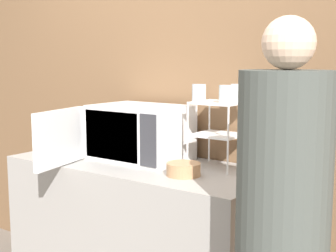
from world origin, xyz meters
TOP-DOWN VIEW (x-y plane):
  - wall_back at (0.00, 0.69)m, footprint 8.00×0.06m
  - counter at (0.00, 0.32)m, footprint 1.53×0.65m
  - microwave at (-0.06, 0.38)m, footprint 0.57×0.80m
  - dish_rack at (0.42, 0.49)m, footprint 0.25×0.24m
  - glass_front_left at (0.34, 0.42)m, footprint 0.07×0.07m
  - glass_back_right at (0.50, 0.56)m, footprint 0.07×0.07m
  - glass_front_right at (0.51, 0.42)m, footprint 0.07×0.07m
  - bowl at (0.37, 0.23)m, footprint 0.17×0.17m
  - person at (1.03, -0.10)m, footprint 0.34×0.34m

SIDE VIEW (x-z plane):
  - counter at x=0.00m, z-range 0.00..0.89m
  - person at x=1.03m, z-range 0.10..1.72m
  - bowl at x=0.37m, z-range 0.89..0.96m
  - microwave at x=-0.06m, z-range 0.89..1.21m
  - dish_rack at x=0.42m, z-range 0.97..1.33m
  - glass_front_left at x=0.34m, z-range 1.25..1.35m
  - glass_back_right at x=0.50m, z-range 1.25..1.35m
  - glass_front_right at x=0.51m, z-range 1.25..1.35m
  - wall_back at x=0.00m, z-range 0.00..2.60m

